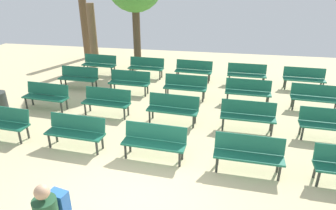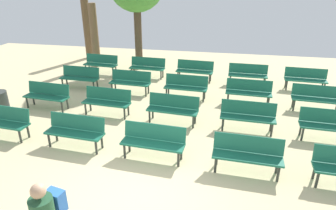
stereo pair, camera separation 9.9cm
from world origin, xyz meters
The scene contains 23 objects.
ground_plane centered at (0.00, 0.00, 0.00)m, with size 26.33×26.33×0.00m, color beige.
bench_r0_c0 centered at (-4.42, 1.82, 0.50)m, with size 1.63×0.60×0.87m.
bench_r0_c1 centered at (-2.13, 1.70, 0.50)m, with size 1.63×0.59×0.87m.
bench_r0_c2 centered at (0.05, 1.58, 0.50)m, with size 1.63×0.58×0.87m.
bench_r0_c3 centered at (2.33, 1.45, 0.50)m, with size 1.62×0.55×0.87m.
bench_r1_c0 centered at (-4.32, 3.87, 0.50)m, with size 1.63×0.61×0.87m.
bench_r1_c1 centered at (-2.08, 3.79, 0.50)m, with size 1.63×0.59×0.87m.
bench_r1_c2 centered at (0.17, 3.64, 0.50)m, with size 1.63×0.60×0.87m.
bench_r1_c3 centered at (2.44, 3.56, 0.50)m, with size 1.62×0.55×0.87m.
bench_r1_c4 centered at (4.66, 3.41, 0.50)m, with size 1.62×0.56×0.87m.
bench_r2_c0 centered at (-4.14, 5.96, 0.50)m, with size 1.62×0.54×0.87m.
bench_r2_c1 centered at (-1.93, 5.82, 0.50)m, with size 1.62×0.56×0.87m.
bench_r2_c2 centered at (0.29, 5.70, 0.50)m, with size 1.62×0.56×0.87m.
bench_r2_c3 centered at (2.56, 5.61, 0.50)m, with size 1.62×0.55×0.87m.
bench_r2_c4 centered at (4.80, 5.45, 0.50)m, with size 1.63×0.60×0.87m.
bench_r3_c0 centered at (-4.09, 8.00, 0.50)m, with size 1.63×0.60×0.87m.
bench_r3_c1 centered at (-1.80, 7.91, 0.50)m, with size 1.62×0.57×0.87m.
bench_r3_c2 centered at (0.37, 7.81, 0.50)m, with size 1.63×0.59×0.87m.
bench_r3_c3 centered at (2.63, 7.69, 0.50)m, with size 1.61×0.52×0.87m.
bench_r3_c4 centered at (4.88, 7.54, 0.50)m, with size 1.62×0.56×0.87m.
tree_1 centered at (-5.90, 10.60, 1.69)m, with size 0.40×0.40×3.39m.
tree_2 centered at (-4.82, 9.15, 1.54)m, with size 0.38×0.38×3.09m.
trash_bin centered at (-5.52, 3.01, 0.41)m, with size 0.55×0.55×0.82m, color #383D38.
Camera 2 is at (1.66, -4.61, 4.28)m, focal length 31.47 mm.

